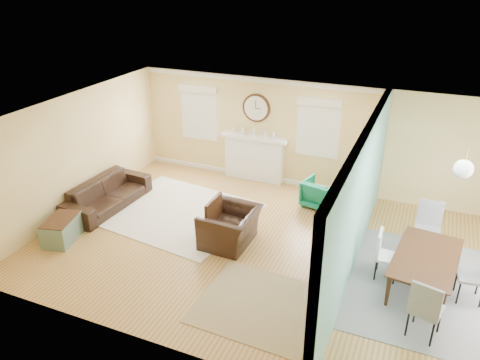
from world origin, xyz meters
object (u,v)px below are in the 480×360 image
object	(u,v)px
sofa	(107,194)
green_chair	(320,193)
credenza	(348,207)
dining_table	(426,272)
eames_chair	(230,227)

from	to	relation	value
sofa	green_chair	bearing A→B (deg)	-64.03
credenza	dining_table	distance (m)	2.30
sofa	dining_table	distance (m)	6.77
eames_chair	credenza	distance (m)	2.56
green_chair	credenza	world-z (taller)	credenza
eames_chair	green_chair	size ratio (longest dim) A/B	1.60
sofa	dining_table	world-z (taller)	sofa
eames_chair	green_chair	distance (m)	2.53
credenza	sofa	bearing A→B (deg)	-165.66
eames_chair	credenza	world-z (taller)	credenza
green_chair	eames_chair	bearing A→B (deg)	74.06
sofa	green_chair	distance (m)	4.78
eames_chair	credenza	size ratio (longest dim) A/B	0.73
sofa	credenza	xyz separation A→B (m)	(5.13, 1.31, 0.08)
sofa	eames_chair	distance (m)	3.18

